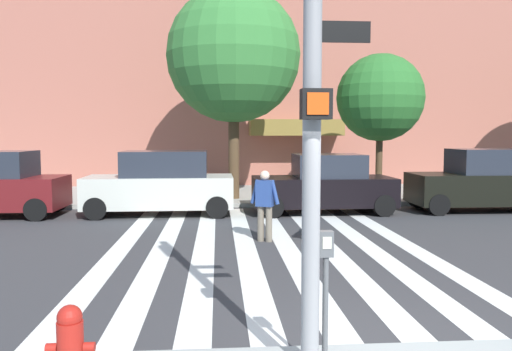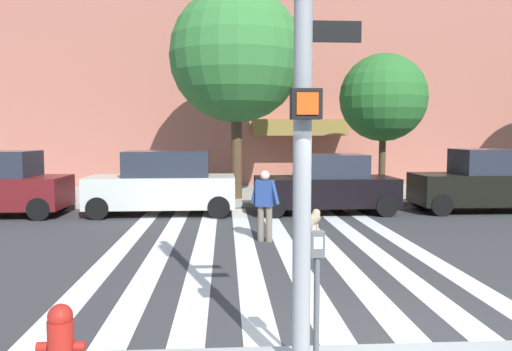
% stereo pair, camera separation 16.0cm
% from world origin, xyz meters
% --- Properties ---
extents(ground_plane, '(160.00, 160.00, 0.00)m').
position_xyz_m(ground_plane, '(0.00, 5.80, 0.00)').
color(ground_plane, '#353538').
extents(sidewalk_far, '(80.00, 6.00, 0.15)m').
position_xyz_m(sidewalk_far, '(0.00, 14.60, 0.07)').
color(sidewalk_far, '#989A93').
rests_on(sidewalk_far, ground_plane).
extents(crosswalk_stripes, '(6.75, 11.00, 0.01)m').
position_xyz_m(crosswalk_stripes, '(-0.99, 5.80, 0.00)').
color(crosswalk_stripes, silver).
rests_on(crosswalk_stripes, ground_plane).
extents(traffic_light_pole, '(0.74, 0.46, 5.80)m').
position_xyz_m(traffic_light_pole, '(-1.12, -0.54, 3.52)').
color(traffic_light_pole, gray).
rests_on(traffic_light_pole, sidewalk_near).
extents(fire_hydrant, '(0.44, 0.32, 0.76)m').
position_xyz_m(fire_hydrant, '(-3.40, -0.72, 0.52)').
color(fire_hydrant, '#A71D15').
rests_on(fire_hydrant, sidewalk_near).
extents(parking_meter_curbside, '(0.14, 0.11, 1.36)m').
position_xyz_m(parking_meter_curbside, '(-0.96, -0.43, 1.03)').
color(parking_meter_curbside, '#515456').
rests_on(parking_meter_curbside, sidewalk_near).
extents(parked_car_behind_first, '(4.47, 1.92, 1.95)m').
position_xyz_m(parked_car_behind_first, '(-3.77, 10.26, 0.94)').
color(parked_car_behind_first, beige).
rests_on(parked_car_behind_first, ground_plane).
extents(parked_car_third_in_line, '(4.36, 2.00, 1.84)m').
position_xyz_m(parked_car_third_in_line, '(1.28, 10.26, 0.87)').
color(parked_car_third_in_line, black).
rests_on(parked_car_third_in_line, ground_plane).
extents(parked_car_fourth_in_line, '(4.55, 1.91, 1.99)m').
position_xyz_m(parked_car_fourth_in_line, '(6.47, 10.26, 0.94)').
color(parked_car_fourth_in_line, black).
rests_on(parked_car_fourth_in_line, ground_plane).
extents(street_tree_nearest, '(4.75, 4.75, 7.47)m').
position_xyz_m(street_tree_nearest, '(-1.46, 12.90, 5.23)').
color(street_tree_nearest, '#4C3823').
rests_on(street_tree_nearest, sidewalk_far).
extents(street_tree_middle, '(3.10, 3.10, 5.16)m').
position_xyz_m(street_tree_middle, '(3.73, 12.47, 3.75)').
color(street_tree_middle, '#4C3823').
rests_on(street_tree_middle, sidewalk_far).
extents(pedestrian_dog_walker, '(0.68, 0.37, 1.64)m').
position_xyz_m(pedestrian_dog_walker, '(-0.97, 6.15, 0.93)').
color(pedestrian_dog_walker, '#6B6051').
rests_on(pedestrian_dog_walker, ground_plane).
extents(dog_on_leash, '(0.57, 1.05, 0.65)m').
position_xyz_m(dog_on_leash, '(0.19, 6.45, 0.44)').
color(dog_on_leash, tan).
rests_on(dog_on_leash, ground_plane).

